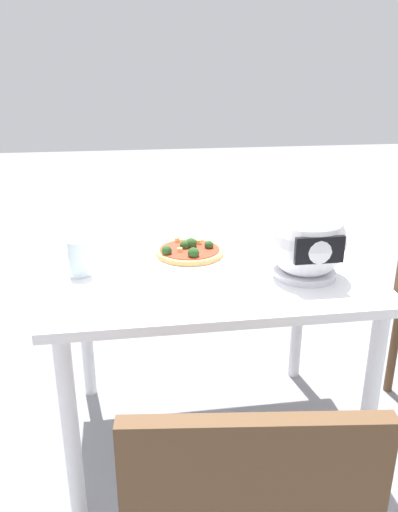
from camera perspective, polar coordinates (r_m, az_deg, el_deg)
ground_plane at (r=2.08m, az=0.95°, el=-19.35°), size 14.00×14.00×0.00m
dining_table at (r=1.75m, az=1.07°, el=-3.79°), size 1.04×0.80×0.70m
pizza_plate at (r=1.78m, az=-1.05°, el=-0.00°), size 0.29×0.29×0.01m
pizza at (r=1.77m, az=-1.07°, el=0.57°), size 0.24×0.24×0.05m
motorcycle_helmet at (r=1.63m, az=12.02°, el=1.53°), size 0.24×0.24×0.24m
drinking_glass at (r=1.66m, az=-13.31°, el=-0.23°), size 0.07×0.07×0.12m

